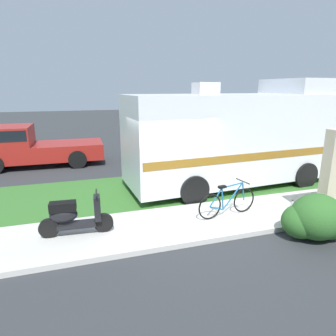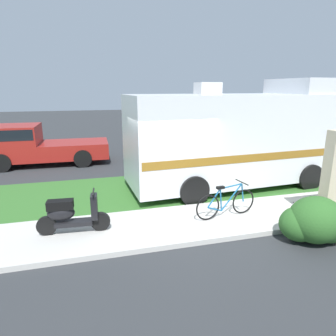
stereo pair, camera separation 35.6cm
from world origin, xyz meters
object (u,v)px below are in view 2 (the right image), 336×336
object	(u,v)px
motorhome_rv	(238,137)
bottle_green	(293,208)
pickup_truck_near	(31,144)
pickup_truck_far	(242,126)
bicycle	(226,203)
scooter	(70,214)

from	to	relation	value
motorhome_rv	bottle_green	distance (m)	3.09
motorhome_rv	pickup_truck_near	bearing A→B (deg)	145.74
motorhome_rv	pickup_truck_far	world-z (taller)	motorhome_rv
bicycle	bottle_green	size ratio (longest dim) A/B	6.07
pickup_truck_far	bottle_green	distance (m)	12.31
pickup_truck_far	pickup_truck_near	bearing A→B (deg)	-163.33
scooter	bottle_green	bearing A→B (deg)	-3.02
motorhome_rv	scooter	world-z (taller)	motorhome_rv
motorhome_rv	pickup_truck_near	world-z (taller)	motorhome_rv
scooter	pickup_truck_near	xyz separation A→B (m)	(-1.99, 7.39, 0.37)
scooter	bicycle	distance (m)	3.78
pickup_truck_near	pickup_truck_far	distance (m)	12.84
motorhome_rv	bottle_green	bearing A→B (deg)	-83.66
pickup_truck_near	bottle_green	bearing A→B (deg)	-45.19
motorhome_rv	pickup_truck_near	distance (m)	8.91
motorhome_rv	pickup_truck_far	size ratio (longest dim) A/B	1.29
pickup_truck_near	bottle_green	distance (m)	10.85
bicycle	bottle_green	distance (m)	1.89
motorhome_rv	pickup_truck_near	size ratio (longest dim) A/B	1.37
pickup_truck_far	bottle_green	world-z (taller)	pickup_truck_far
bottle_green	bicycle	bearing A→B (deg)	173.82
scooter	bicycle	xyz separation A→B (m)	(3.78, -0.10, -0.08)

